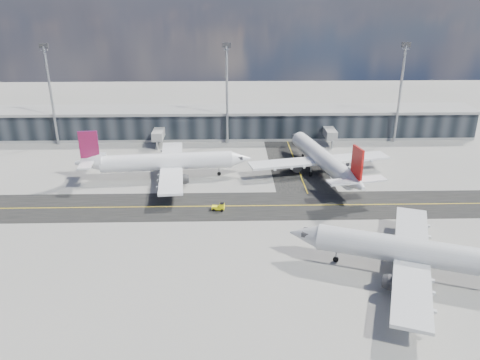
{
  "coord_description": "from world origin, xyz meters",
  "views": [
    {
      "loc": [
        0.49,
        -85.27,
        42.21
      ],
      "look_at": [
        2.72,
        6.24,
        5.0
      ],
      "focal_mm": 35.0,
      "sensor_mm": 36.0,
      "label": 1
    }
  ],
  "objects_px": {
    "service_van": "(303,144)",
    "airliner_near": "(424,254)",
    "airliner_redtail": "(323,159)",
    "baggage_tug": "(219,207)",
    "airliner_af": "(164,162)"
  },
  "relations": [
    {
      "from": "service_van",
      "to": "airliner_near",
      "type": "bearing_deg",
      "value": -111.55
    },
    {
      "from": "airliner_redtail",
      "to": "baggage_tug",
      "type": "height_order",
      "value": "airliner_redtail"
    },
    {
      "from": "airliner_af",
      "to": "airliner_redtail",
      "type": "height_order",
      "value": "airliner_redtail"
    },
    {
      "from": "airliner_redtail",
      "to": "baggage_tug",
      "type": "xyz_separation_m",
      "value": [
        -24.95,
        -19.7,
        -3.31
      ]
    },
    {
      "from": "airliner_af",
      "to": "service_van",
      "type": "relative_size",
      "value": 7.27
    },
    {
      "from": "airliner_af",
      "to": "airliner_redtail",
      "type": "distance_m",
      "value": 38.4
    },
    {
      "from": "airliner_near",
      "to": "baggage_tug",
      "type": "bearing_deg",
      "value": 72.64
    },
    {
      "from": "airliner_near",
      "to": "service_van",
      "type": "distance_m",
      "value": 67.57
    },
    {
      "from": "airliner_af",
      "to": "airliner_redtail",
      "type": "relative_size",
      "value": 1.0
    },
    {
      "from": "airliner_redtail",
      "to": "baggage_tug",
      "type": "distance_m",
      "value": 31.96
    },
    {
      "from": "airliner_near",
      "to": "service_van",
      "type": "relative_size",
      "value": 7.2
    },
    {
      "from": "airliner_af",
      "to": "airliner_near",
      "type": "height_order",
      "value": "airliner_near"
    },
    {
      "from": "airliner_af",
      "to": "airliner_near",
      "type": "relative_size",
      "value": 1.01
    },
    {
      "from": "airliner_af",
      "to": "baggage_tug",
      "type": "xyz_separation_m",
      "value": [
        13.44,
        -18.46,
        -3.27
      ]
    },
    {
      "from": "baggage_tug",
      "to": "airliner_redtail",
      "type": "bearing_deg",
      "value": 136.24
    }
  ]
}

